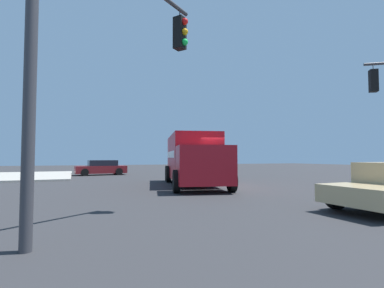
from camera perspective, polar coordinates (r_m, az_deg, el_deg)
name	(u,v)px	position (r m, az deg, el deg)	size (l,w,h in m)	color
ground_plane	(217,187)	(15.08, 4.97, -8.53)	(100.00, 100.00, 0.00)	#2B2B2D
delivery_truck	(193,159)	(15.95, 0.25, -2.93)	(8.36, 4.50, 2.81)	#AD141E
traffic_light_secondary	(103,36)	(6.75, -17.20, 19.84)	(2.86, 3.96, 6.19)	#38383D
sedan_maroon	(101,168)	(26.78, -17.56, -4.54)	(2.26, 4.41, 1.31)	maroon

